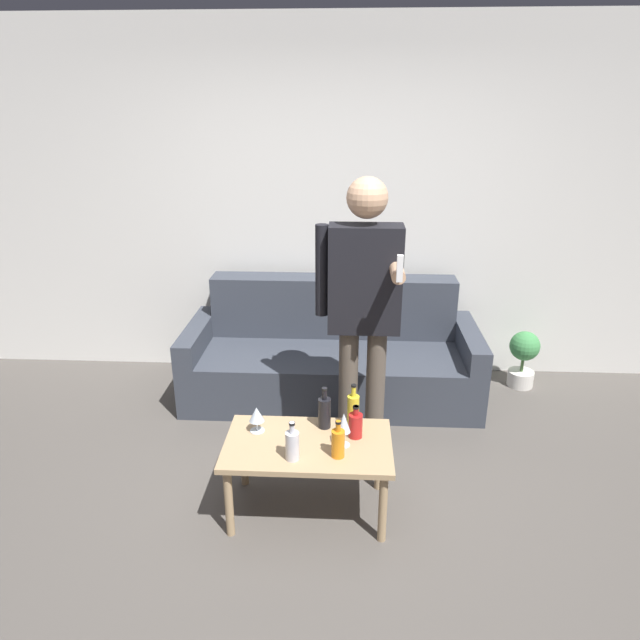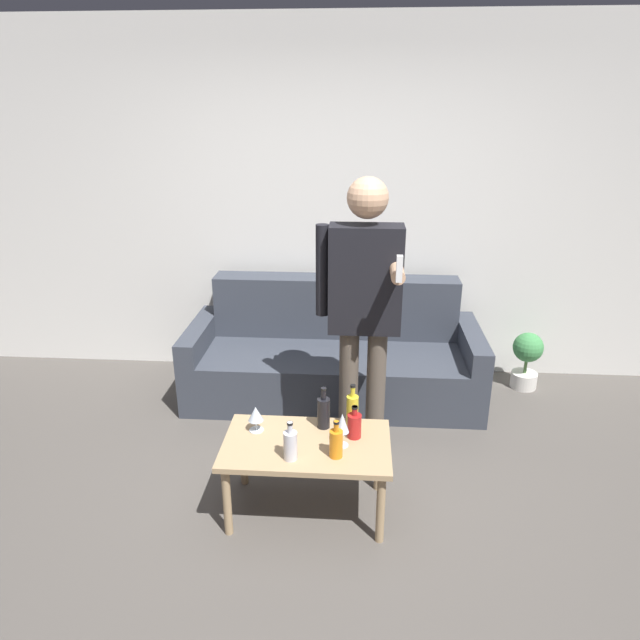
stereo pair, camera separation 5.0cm
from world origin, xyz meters
TOP-DOWN VIEW (x-y plane):
  - ground_plane at (0.00, 0.00)m, footprint 16.00×16.00m
  - wall_back at (0.00, 2.11)m, footprint 8.00×0.06m
  - couch at (0.01, 1.64)m, footprint 2.15×0.85m
  - coffee_table at (-0.07, 0.25)m, footprint 0.88×0.52m
  - bottle_orange at (-0.13, 0.11)m, footprint 0.07×0.07m
  - bottle_green at (0.18, 0.33)m, footprint 0.08×0.08m
  - bottle_dark at (0.17, 0.44)m, footprint 0.07×0.07m
  - bottle_yellow at (0.09, 0.14)m, footprint 0.07×0.07m
  - bottle_red at (0.01, 0.42)m, footprint 0.07×0.07m
  - wine_glass_near at (-0.35, 0.35)m, footprint 0.08×0.08m
  - wine_glass_far at (0.12, 0.24)m, footprint 0.07×0.07m
  - person_standing_front at (0.22, 0.84)m, footprint 0.50×0.44m
  - potted_plant at (1.50, 1.82)m, footprint 0.23×0.23m

SIDE VIEW (x-z plane):
  - ground_plane at x=0.00m, z-range 0.00..0.00m
  - potted_plant at x=1.50m, z-range 0.03..0.49m
  - couch at x=0.01m, z-range -0.13..0.72m
  - coffee_table at x=-0.07m, z-range 0.16..0.59m
  - bottle_green at x=0.18m, z-range 0.41..0.60m
  - bottle_yellow at x=0.09m, z-range 0.41..0.61m
  - bottle_orange at x=-0.13m, z-range 0.41..0.62m
  - bottle_red at x=0.01m, z-range 0.41..0.64m
  - wine_glass_near at x=-0.35m, z-range 0.46..0.60m
  - bottle_dark at x=0.17m, z-range 0.40..0.66m
  - wine_glass_far at x=0.12m, z-range 0.47..0.66m
  - person_standing_front at x=0.22m, z-range 0.16..1.89m
  - wall_back at x=0.00m, z-range 0.00..2.70m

